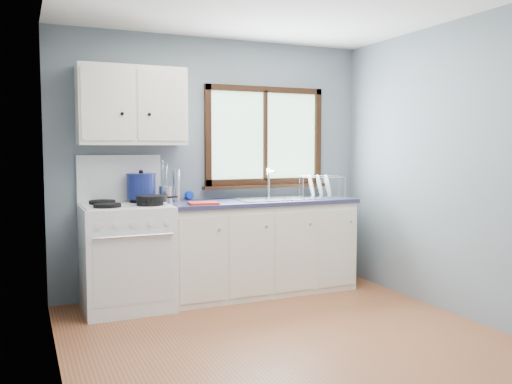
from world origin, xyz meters
name	(u,v)px	position (x,y,z in m)	size (l,w,h in m)	color
floor	(300,349)	(0.00, 0.00, -0.01)	(3.20, 3.60, 0.02)	#9C5732
wall_back	(215,165)	(0.00, 1.81, 1.25)	(3.20, 0.02, 2.50)	slate
wall_left	(55,179)	(-1.61, 0.00, 1.25)	(0.02, 3.60, 2.50)	slate
wall_right	(476,170)	(1.61, 0.00, 1.25)	(0.02, 3.60, 2.50)	slate
gas_range	(127,253)	(-0.95, 1.47, 0.49)	(0.76, 0.69, 1.36)	white
base_cabinets	(260,251)	(0.36, 1.49, 0.41)	(1.85, 0.60, 0.88)	white
countertop	(260,202)	(0.36, 1.49, 0.90)	(1.89, 0.64, 0.04)	#252746
sink	(277,205)	(0.54, 1.49, 0.86)	(0.84, 0.46, 0.44)	silver
window	(265,143)	(0.54, 1.77, 1.48)	(1.36, 0.10, 1.03)	#9EC6A8
upper_cabinets	(132,106)	(-0.85, 1.63, 1.80)	(0.95, 0.35, 0.70)	white
skillet	(152,199)	(-0.75, 1.34, 0.99)	(0.42, 0.34, 0.05)	black
stockpot	(141,186)	(-0.78, 1.63, 1.08)	(0.36, 0.36, 0.27)	navy
utensil_crock	(166,194)	(-0.56, 1.59, 1.00)	(0.13, 0.13, 0.39)	silver
thermos	(176,186)	(-0.45, 1.63, 1.07)	(0.07, 0.07, 0.30)	silver
soap_bottle	(190,188)	(-0.28, 1.74, 1.03)	(0.09, 0.09, 0.22)	#0B2EB7
dish_towel	(203,203)	(-0.29, 1.31, 0.93)	(0.26, 0.19, 0.02)	red
dish_rack	(321,191)	(1.05, 1.51, 0.98)	(0.54, 0.48, 0.23)	silver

